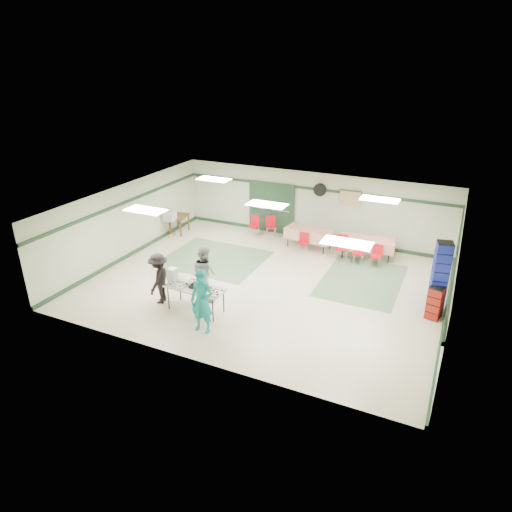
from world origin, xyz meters
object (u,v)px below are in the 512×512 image
at_px(serving_table, 195,289).
at_px(office_printer, 170,216).
at_px(broom, 170,222).
at_px(crate_stack_blue_a, 439,279).
at_px(volunteer_teal, 202,301).
at_px(crate_stack_red, 435,303).
at_px(dining_table_a, 367,243).
at_px(crate_stack_blue_b, 438,285).
at_px(chair_a, 359,250).
at_px(chair_loose_b, 254,224).
at_px(chair_c, 377,253).
at_px(dining_table_b, 309,234).
at_px(volunteer_grey, 205,273).
at_px(printer_table, 179,218).
at_px(volunteer_dark, 159,278).
at_px(chair_d, 304,241).
at_px(chair_b, 342,245).
at_px(chair_loose_a, 271,224).

relative_size(serving_table, office_printer, 4.04).
bearing_deg(office_printer, broom, 120.28).
relative_size(serving_table, crate_stack_blue_a, 0.82).
relative_size(volunteer_teal, crate_stack_red, 1.84).
distance_m(dining_table_a, crate_stack_blue_b, 3.89).
xyz_separation_m(dining_table_a, chair_a, (-0.13, -0.57, -0.09)).
bearing_deg(chair_loose_b, chair_c, -7.50).
bearing_deg(dining_table_b, chair_loose_b, -179.88).
height_order(serving_table, volunteer_grey, volunteer_grey).
distance_m(chair_loose_b, printer_table, 3.15).
bearing_deg(crate_stack_red, volunteer_dark, -161.70).
relative_size(volunteer_dark, crate_stack_blue_b, 1.03).
bearing_deg(broom, volunteer_grey, -47.63).
height_order(volunteer_grey, volunteer_dark, volunteer_grey).
xyz_separation_m(printer_table, office_printer, (0.00, -0.62, 0.27)).
bearing_deg(crate_stack_red, serving_table, -158.44).
bearing_deg(dining_table_b, volunteer_dark, -107.59).
xyz_separation_m(serving_table, chair_d, (1.40, 5.33, -0.23)).
bearing_deg(printer_table, office_printer, -97.81).
height_order(volunteer_dark, dining_table_a, volunteer_dark).
relative_size(volunteer_dark, crate_stack_red, 1.61).
xyz_separation_m(crate_stack_blue_a, crate_stack_red, (0.00, -0.32, -0.61)).
distance_m(serving_table, chair_loose_b, 6.27).
xyz_separation_m(volunteer_dark, crate_stack_red, (7.54, 2.49, -0.30)).
bearing_deg(volunteer_teal, volunteer_grey, 116.45).
height_order(chair_loose_b, printer_table, chair_loose_b).
bearing_deg(chair_a, chair_c, -1.50).
height_order(chair_loose_b, crate_stack_blue_b, crate_stack_blue_b).
height_order(serving_table, chair_b, chair_b).
bearing_deg(chair_loose_a, crate_stack_red, -61.65).
xyz_separation_m(crate_stack_red, broom, (-10.38, 2.15, 0.16)).
distance_m(chair_loose_a, crate_stack_red, 7.72).
bearing_deg(chair_c, printer_table, -175.36).
xyz_separation_m(chair_b, chair_c, (1.27, -0.01, -0.10)).
bearing_deg(chair_b, volunteer_grey, -141.66).
relative_size(chair_b, chair_loose_b, 1.12).
xyz_separation_m(volunteer_teal, chair_loose_b, (-1.77, 7.00, -0.38)).
relative_size(volunteer_grey, printer_table, 1.69).
bearing_deg(chair_a, dining_table_a, 76.17).
relative_size(dining_table_b, chair_d, 2.37).
height_order(chair_d, crate_stack_blue_b, crate_stack_blue_b).
bearing_deg(chair_loose_a, dining_table_a, -38.19).
relative_size(chair_c, printer_table, 0.78).
height_order(dining_table_b, office_printer, office_printer).
bearing_deg(volunteer_dark, broom, -161.79).
distance_m(volunteer_teal, chair_loose_b, 7.23).
height_order(dining_table_b, chair_loose_b, chair_loose_b).
relative_size(volunteer_grey, office_printer, 3.84).
distance_m(chair_loose_b, broom, 3.42).
height_order(volunteer_teal, printer_table, volunteer_teal).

